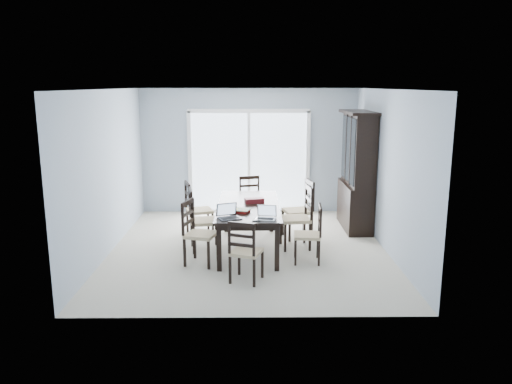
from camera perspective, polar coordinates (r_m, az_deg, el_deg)
floor at (r=8.34m, az=-0.86°, el=-6.49°), size 5.00×5.00×0.00m
ceiling at (r=7.90m, az=-0.92°, el=11.67°), size 5.00×5.00×0.00m
back_wall at (r=10.49m, az=-0.81°, el=4.68°), size 4.50×0.02×2.60m
wall_left at (r=8.34m, az=-16.55°, el=2.22°), size 0.02×5.00×2.60m
wall_right at (r=8.32m, az=14.82°, el=2.29°), size 0.02×5.00×2.60m
balcony at (r=11.72m, az=-0.77°, el=-1.24°), size 4.50×2.00×0.10m
railing at (r=12.58m, az=-0.76°, el=2.48°), size 4.50×0.06×1.10m
dining_table at (r=8.15m, az=-0.88°, el=-2.01°), size 1.00×2.20×0.75m
china_hutch at (r=9.50m, az=11.47°, el=2.25°), size 0.50×1.38×2.20m
sliding_door at (r=10.50m, az=-0.81°, el=3.51°), size 2.52×0.05×2.18m
chair_left_near at (r=7.57m, az=-6.99°, el=-3.80°), size 0.54×0.53×1.13m
chair_left_mid at (r=8.16m, az=-6.61°, el=-2.38°), size 0.53×0.52×1.19m
chair_left_far at (r=8.94m, az=-7.10°, el=-1.29°), size 0.55×0.54×1.14m
chair_right_near at (r=7.63m, az=6.55°, el=-4.06°), size 0.43×0.41×1.03m
chair_right_mid at (r=8.27m, az=5.23°, el=-2.08°), size 0.52×0.51×1.21m
chair_right_far at (r=8.83m, az=5.37°, el=-1.22°), size 0.55×0.54×1.19m
chair_end_near at (r=6.78m, az=-1.37°, el=-6.10°), size 0.50×0.50×1.03m
chair_end_far at (r=9.63m, az=-0.62°, el=-0.39°), size 0.50×0.51×1.09m
laptop_dark at (r=7.29m, az=-3.05°, el=-2.69°), size 0.37×0.32×0.22m
laptop_silver at (r=7.25m, az=1.09°, el=-2.79°), size 0.32×0.26×0.20m
book_stack at (r=7.67m, az=-1.82°, el=-2.13°), size 0.33×0.29×0.05m
cell_phone at (r=7.16m, az=0.02°, el=-3.32°), size 0.12×0.06×0.01m
game_box at (r=8.26m, az=-0.20°, el=-0.99°), size 0.34×0.22×0.08m
hot_tub at (r=11.56m, az=-4.89°, el=1.27°), size 2.08×1.90×0.98m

